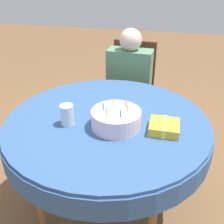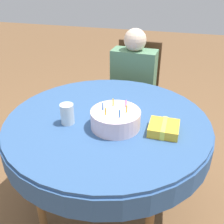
{
  "view_description": "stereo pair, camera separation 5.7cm",
  "coord_description": "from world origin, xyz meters",
  "px_view_note": "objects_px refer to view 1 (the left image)",
  "views": [
    {
      "loc": [
        0.35,
        -1.35,
        1.56
      ],
      "look_at": [
        0.04,
        -0.02,
        0.8
      ],
      "focal_mm": 42.0,
      "sensor_mm": 36.0,
      "label": 1
    },
    {
      "loc": [
        0.41,
        -1.33,
        1.56
      ],
      "look_at": [
        0.04,
        -0.02,
        0.8
      ],
      "focal_mm": 42.0,
      "sensor_mm": 36.0,
      "label": 2
    }
  ],
  "objects_px": {
    "person": "(129,79)",
    "gift_box": "(164,127)",
    "drinking_glass": "(67,115)",
    "birthday_cake": "(116,119)",
    "chair": "(131,91)"
  },
  "relations": [
    {
      "from": "gift_box",
      "to": "drinking_glass",
      "type": "bearing_deg",
      "value": -174.39
    },
    {
      "from": "drinking_glass",
      "to": "gift_box",
      "type": "bearing_deg",
      "value": 5.61
    },
    {
      "from": "drinking_glass",
      "to": "gift_box",
      "type": "xyz_separation_m",
      "value": [
        0.56,
        0.06,
        -0.04
      ]
    },
    {
      "from": "person",
      "to": "birthday_cake",
      "type": "distance_m",
      "value": 0.95
    },
    {
      "from": "chair",
      "to": "person",
      "type": "relative_size",
      "value": 0.86
    },
    {
      "from": "chair",
      "to": "person",
      "type": "distance_m",
      "value": 0.2
    },
    {
      "from": "chair",
      "to": "gift_box",
      "type": "xyz_separation_m",
      "value": [
        0.36,
        -1.03,
        0.27
      ]
    },
    {
      "from": "birthday_cake",
      "to": "drinking_glass",
      "type": "bearing_deg",
      "value": -172.61
    },
    {
      "from": "chair",
      "to": "gift_box",
      "type": "height_order",
      "value": "chair"
    },
    {
      "from": "drinking_glass",
      "to": "person",
      "type": "bearing_deg",
      "value": 78.64
    },
    {
      "from": "drinking_glass",
      "to": "gift_box",
      "type": "height_order",
      "value": "drinking_glass"
    },
    {
      "from": "person",
      "to": "drinking_glass",
      "type": "distance_m",
      "value": 1.0
    },
    {
      "from": "person",
      "to": "drinking_glass",
      "type": "bearing_deg",
      "value": -98.86
    },
    {
      "from": "person",
      "to": "gift_box",
      "type": "xyz_separation_m",
      "value": [
        0.37,
        -0.92,
        0.1
      ]
    },
    {
      "from": "person",
      "to": "drinking_glass",
      "type": "height_order",
      "value": "person"
    }
  ]
}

